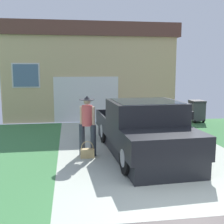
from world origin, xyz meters
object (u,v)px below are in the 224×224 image
at_px(pickup_truck, 144,131).
at_px(handbag, 87,153).
at_px(person_with_hat, 87,123).
at_px(house_with_garage, 87,71).
at_px(wheeled_trash_bin, 197,110).

distance_m(pickup_truck, handbag, 1.74).
xyz_separation_m(pickup_truck, handbag, (-1.65, 0.00, -0.56)).
bearing_deg(person_with_hat, house_with_garage, 110.76).
bearing_deg(house_with_garage, person_with_hat, -93.80).
bearing_deg(wheeled_trash_bin, handbag, -139.14).
bearing_deg(wheeled_trash_bin, pickup_truck, -128.88).
distance_m(handbag, wheeled_trash_bin, 7.22).
relative_size(person_with_hat, handbag, 3.67).
relative_size(pickup_truck, wheeled_trash_bin, 5.04).
height_order(person_with_hat, house_with_garage, house_with_garage).
height_order(handbag, wheeled_trash_bin, wheeled_trash_bin).
xyz_separation_m(person_with_hat, house_with_garage, (0.57, 8.65, 1.39)).
height_order(handbag, house_with_garage, house_with_garage).
distance_m(handbag, house_with_garage, 9.16).
bearing_deg(house_with_garage, wheeled_trash_bin, -40.56).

